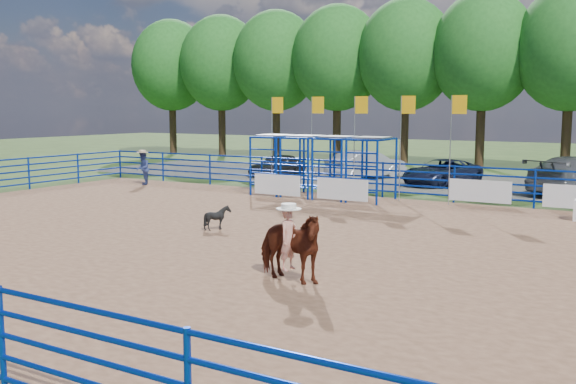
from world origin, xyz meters
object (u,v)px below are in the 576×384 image
(car_a, at_px, (277,165))
(car_c, at_px, (442,172))
(calf, at_px, (217,218))
(horse_and_rider, at_px, (289,242))
(car_b, at_px, (366,165))
(spectator_cowboy, at_px, (143,168))

(car_a, relative_size, car_c, 0.80)
(calf, bearing_deg, horse_and_rider, -139.75)
(horse_and_rider, height_order, car_a, horse_and_rider)
(car_a, bearing_deg, car_b, 25.82)
(spectator_cowboy, relative_size, car_b, 0.37)
(spectator_cowboy, bearing_deg, car_a, 63.08)
(horse_and_rider, relative_size, car_c, 0.53)
(car_c, bearing_deg, car_b, -170.87)
(horse_and_rider, relative_size, spectator_cowboy, 1.41)
(calf, height_order, spectator_cowboy, spectator_cowboy)
(car_c, bearing_deg, car_a, -157.74)
(car_b, bearing_deg, car_c, -165.70)
(horse_and_rider, relative_size, car_b, 0.52)
(calf, relative_size, car_a, 0.21)
(horse_and_rider, height_order, car_b, horse_and_rider)
(calf, distance_m, car_b, 15.89)
(car_a, bearing_deg, spectator_cowboy, -106.30)
(spectator_cowboy, bearing_deg, calf, -36.82)
(calf, relative_size, car_b, 0.17)
(calf, relative_size, spectator_cowboy, 0.45)
(horse_and_rider, bearing_deg, car_b, 109.08)
(calf, bearing_deg, car_b, -3.24)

